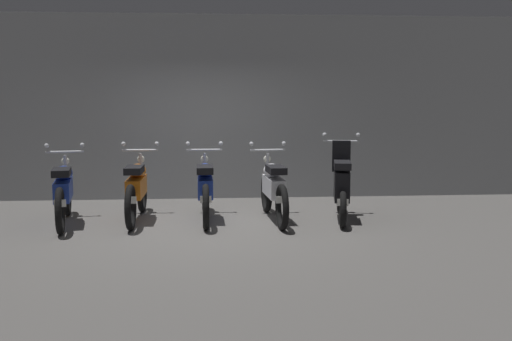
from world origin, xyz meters
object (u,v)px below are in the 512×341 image
motorbike_slot_1 (137,188)px  motorbike_slot_0 (63,191)px  motorbike_slot_4 (341,185)px  motorbike_slot_3 (273,188)px  motorbike_slot_2 (205,188)px

motorbike_slot_1 → motorbike_slot_0: bearing=-169.6°
motorbike_slot_0 → motorbike_slot_1: 1.05m
motorbike_slot_0 → motorbike_slot_4: size_ratio=1.16×
motorbike_slot_0 → motorbike_slot_3: 3.07m
motorbike_slot_2 → motorbike_slot_4: bearing=-3.2°
motorbike_slot_0 → motorbike_slot_4: 4.11m
motorbike_slot_3 → motorbike_slot_1: bearing=176.2°
motorbike_slot_2 → motorbike_slot_1: bearing=178.0°
motorbike_slot_1 → motorbike_slot_4: 3.08m
motorbike_slot_2 → motorbike_slot_3: same height
motorbike_slot_3 → motorbike_slot_4: bearing=-1.0°
motorbike_slot_0 → motorbike_slot_1: (1.03, 0.19, 0.00)m
motorbike_slot_2 → motorbike_slot_4: (2.06, -0.12, 0.04)m
motorbike_slot_2 → motorbike_slot_4: size_ratio=1.17×
motorbike_slot_1 → motorbike_slot_4: (3.08, -0.15, 0.04)m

